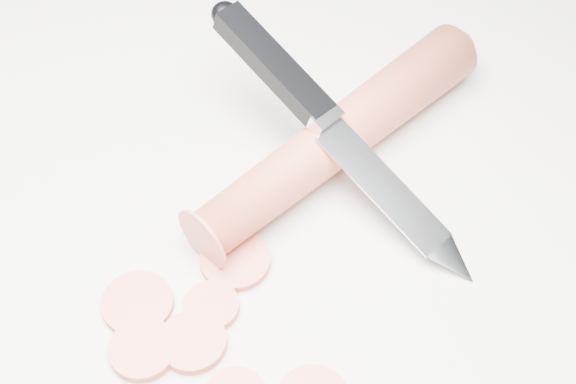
# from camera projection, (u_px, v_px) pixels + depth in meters

# --- Properties ---
(ground) EXTENTS (2.40, 2.40, 0.00)m
(ground) POSITION_uv_depth(u_px,v_px,m) (206.00, 254.00, 0.46)
(ground) COLOR silver
(ground) RESTS_ON ground
(carrot) EXTENTS (0.14, 0.21, 0.03)m
(carrot) POSITION_uv_depth(u_px,v_px,m) (340.00, 136.00, 0.49)
(carrot) COLOR #C84F34
(carrot) RESTS_ON ground
(carrot_slice_0) EXTENTS (0.04, 0.04, 0.01)m
(carrot_slice_0) POSITION_uv_depth(u_px,v_px,m) (137.00, 303.00, 0.44)
(carrot_slice_0) COLOR #E06451
(carrot_slice_0) RESTS_ON ground
(carrot_slice_1) EXTENTS (0.04, 0.04, 0.01)m
(carrot_slice_1) POSITION_uv_depth(u_px,v_px,m) (143.00, 350.00, 0.42)
(carrot_slice_1) COLOR #E06451
(carrot_slice_1) RESTS_ON ground
(carrot_slice_2) EXTENTS (0.04, 0.04, 0.01)m
(carrot_slice_2) POSITION_uv_depth(u_px,v_px,m) (235.00, 260.00, 0.46)
(carrot_slice_2) COLOR #E06451
(carrot_slice_2) RESTS_ON ground
(carrot_slice_4) EXTENTS (0.03, 0.03, 0.01)m
(carrot_slice_4) POSITION_uv_depth(u_px,v_px,m) (211.00, 306.00, 0.44)
(carrot_slice_4) COLOR #E06451
(carrot_slice_4) RESTS_ON ground
(carrot_slice_5) EXTENTS (0.04, 0.04, 0.01)m
(carrot_slice_5) POSITION_uv_depth(u_px,v_px,m) (193.00, 342.00, 0.42)
(carrot_slice_5) COLOR #E06451
(carrot_slice_5) RESTS_ON ground
(kitchen_knife) EXTENTS (0.20, 0.13, 0.08)m
(kitchen_knife) POSITION_uv_depth(u_px,v_px,m) (340.00, 132.00, 0.47)
(kitchen_knife) COLOR silver
(kitchen_knife) RESTS_ON ground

